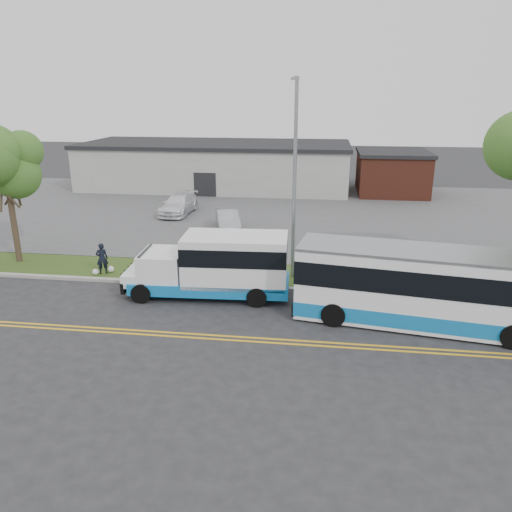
# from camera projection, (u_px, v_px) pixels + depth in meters

# --- Properties ---
(ground) EXTENTS (140.00, 140.00, 0.00)m
(ground) POSITION_uv_depth(u_px,v_px,m) (223.00, 296.00, 22.86)
(ground) COLOR #28282B
(ground) RESTS_ON ground
(lane_line_north) EXTENTS (70.00, 0.12, 0.01)m
(lane_line_north) POSITION_uv_depth(u_px,v_px,m) (203.00, 335.00, 19.23)
(lane_line_north) COLOR gold
(lane_line_north) RESTS_ON ground
(lane_line_south) EXTENTS (70.00, 0.12, 0.01)m
(lane_line_south) POSITION_uv_depth(u_px,v_px,m) (201.00, 338.00, 18.95)
(lane_line_south) COLOR gold
(lane_line_south) RESTS_ON ground
(curb) EXTENTS (80.00, 0.30, 0.15)m
(curb) POSITION_uv_depth(u_px,v_px,m) (227.00, 286.00, 23.87)
(curb) COLOR #9E9B93
(curb) RESTS_ON ground
(verge) EXTENTS (80.00, 3.30, 0.10)m
(verge) POSITION_uv_depth(u_px,v_px,m) (234.00, 274.00, 25.57)
(verge) COLOR #2E4617
(verge) RESTS_ON ground
(parking_lot) EXTENTS (80.00, 25.00, 0.10)m
(parking_lot) POSITION_uv_depth(u_px,v_px,m) (266.00, 212.00, 38.84)
(parking_lot) COLOR #4C4C4F
(parking_lot) RESTS_ON ground
(commercial_building) EXTENTS (25.40, 10.40, 4.35)m
(commercial_building) POSITION_uv_depth(u_px,v_px,m) (216.00, 165.00, 48.36)
(commercial_building) COLOR #9E9E99
(commercial_building) RESTS_ON ground
(brick_wing) EXTENTS (6.30, 7.30, 3.90)m
(brick_wing) POSITION_uv_depth(u_px,v_px,m) (392.00, 172.00, 45.38)
(brick_wing) COLOR brown
(brick_wing) RESTS_ON ground
(tree_west) EXTENTS (4.40, 4.40, 6.91)m
(tree_west) POSITION_uv_depth(u_px,v_px,m) (5.00, 169.00, 25.80)
(tree_west) COLOR #3C3121
(tree_west) RESTS_ON verge
(streetlight_near) EXTENTS (0.35, 1.53, 9.50)m
(streetlight_near) POSITION_uv_depth(u_px,v_px,m) (295.00, 174.00, 23.41)
(streetlight_near) COLOR gray
(streetlight_near) RESTS_ON verge
(shuttle_bus) EXTENTS (7.63, 2.86, 2.88)m
(shuttle_bus) POSITION_uv_depth(u_px,v_px,m) (219.00, 264.00, 22.50)
(shuttle_bus) COLOR #1170B9
(shuttle_bus) RESTS_ON ground
(transit_bus) EXTENTS (11.44, 4.23, 3.10)m
(transit_bus) POSITION_uv_depth(u_px,v_px,m) (439.00, 289.00, 19.52)
(transit_bus) COLOR white
(transit_bus) RESTS_ON ground
(pedestrian) EXTENTS (0.69, 0.59, 1.61)m
(pedestrian) POSITION_uv_depth(u_px,v_px,m) (102.00, 258.00, 25.20)
(pedestrian) COLOR black
(pedestrian) RESTS_ON verge
(parked_car_a) EXTENTS (2.48, 4.27, 1.33)m
(parked_car_a) POSITION_uv_depth(u_px,v_px,m) (228.00, 220.00, 33.27)
(parked_car_a) COLOR #A1A3A8
(parked_car_a) RESTS_ON parking_lot
(parked_car_b) EXTENTS (2.19, 4.98, 1.42)m
(parked_car_b) POSITION_uv_depth(u_px,v_px,m) (179.00, 204.00, 37.80)
(parked_car_b) COLOR white
(parked_car_b) RESTS_ON parking_lot
(grocery_bag_left) EXTENTS (0.32, 0.32, 0.32)m
(grocery_bag_left) POSITION_uv_depth(u_px,v_px,m) (95.00, 272.00, 25.21)
(grocery_bag_left) COLOR white
(grocery_bag_left) RESTS_ON verge
(grocery_bag_right) EXTENTS (0.32, 0.32, 0.32)m
(grocery_bag_right) POSITION_uv_depth(u_px,v_px,m) (111.00, 269.00, 25.60)
(grocery_bag_right) COLOR white
(grocery_bag_right) RESTS_ON verge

